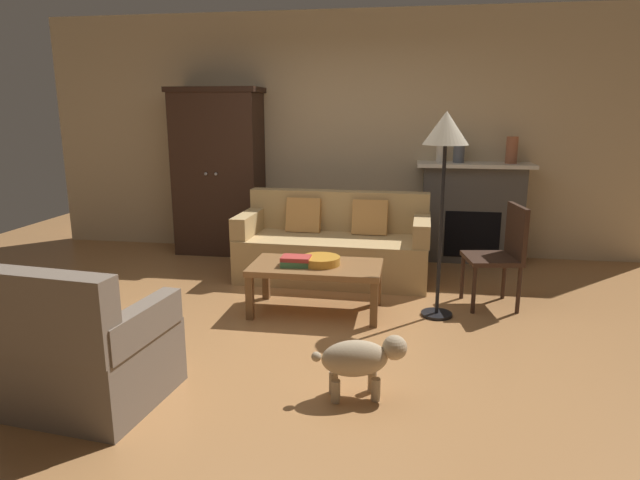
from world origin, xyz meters
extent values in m
plane|color=#B27A47|center=(0.00, 0.00, 0.00)|extent=(9.60, 9.60, 0.00)
cube|color=beige|center=(0.00, 2.55, 1.40)|extent=(7.20, 0.10, 2.80)
cube|color=#4C4947|center=(1.55, 2.30, 0.54)|extent=(1.10, 0.36, 1.08)
cube|color=black|center=(1.55, 2.12, 0.34)|extent=(0.60, 0.01, 0.52)
cube|color=white|center=(1.55, 2.28, 1.10)|extent=(1.26, 0.48, 0.04)
cube|color=#382319|center=(-1.40, 2.22, 0.94)|extent=(1.00, 0.52, 1.89)
cube|color=#2F1E15|center=(-1.40, 2.22, 1.92)|extent=(1.06, 0.55, 0.06)
sphere|color=#ADAFB5|center=(-1.46, 1.95, 0.98)|extent=(0.04, 0.04, 0.04)
sphere|color=#ADAFB5|center=(-1.34, 1.95, 0.98)|extent=(0.04, 0.04, 0.04)
cube|color=tan|center=(0.10, 1.34, 0.22)|extent=(1.92, 0.89, 0.44)
cube|color=tan|center=(0.11, 1.68, 0.65)|extent=(1.90, 0.23, 0.42)
cube|color=tan|center=(-0.78, 1.37, 0.55)|extent=(0.18, 0.80, 0.22)
cube|color=tan|center=(0.98, 1.32, 0.55)|extent=(0.18, 0.80, 0.22)
cube|color=tan|center=(-0.25, 1.55, 0.61)|extent=(0.36, 0.20, 0.37)
cube|color=tan|center=(0.45, 1.54, 0.61)|extent=(0.36, 0.20, 0.37)
cube|color=olive|center=(0.09, 0.37, 0.39)|extent=(1.10, 0.60, 0.05)
cube|color=brown|center=(-0.42, 0.11, 0.18)|extent=(0.06, 0.06, 0.37)
cube|color=brown|center=(0.60, 0.11, 0.18)|extent=(0.06, 0.06, 0.37)
cube|color=brown|center=(-0.42, 0.63, 0.18)|extent=(0.06, 0.06, 0.37)
cube|color=brown|center=(0.60, 0.63, 0.18)|extent=(0.06, 0.06, 0.37)
cylinder|color=orange|center=(0.13, 0.37, 0.46)|extent=(0.33, 0.33, 0.07)
cube|color=#427A4C|center=(-0.07, 0.30, 0.44)|extent=(0.26, 0.20, 0.05)
cube|color=#B73833|center=(-0.07, 0.30, 0.49)|extent=(0.24, 0.17, 0.03)
cylinder|color=beige|center=(1.17, 2.28, 1.23)|extent=(0.10, 0.10, 0.22)
cylinder|color=#565B66|center=(1.37, 2.28, 1.26)|extent=(0.12, 0.12, 0.27)
cylinder|color=#A86042|center=(1.93, 2.28, 1.27)|extent=(0.12, 0.12, 0.29)
cube|color=#756656|center=(-0.95, -1.29, 0.21)|extent=(0.84, 0.84, 0.42)
cube|color=#756656|center=(-0.98, -1.60, 0.65)|extent=(0.77, 0.24, 0.46)
cube|color=#756656|center=(-0.62, -1.33, 0.52)|extent=(0.19, 0.71, 0.20)
cube|color=#756656|center=(-1.28, -1.25, 0.52)|extent=(0.19, 0.71, 0.20)
cube|color=#382319|center=(1.57, 0.77, 0.43)|extent=(0.51, 0.51, 0.04)
cylinder|color=#382319|center=(1.35, 0.92, 0.21)|extent=(0.04, 0.04, 0.41)
cylinder|color=#382319|center=(1.41, 0.55, 0.21)|extent=(0.04, 0.04, 0.41)
cylinder|color=#382319|center=(1.73, 0.98, 0.21)|extent=(0.04, 0.04, 0.41)
cylinder|color=#382319|center=(1.79, 0.61, 0.21)|extent=(0.04, 0.04, 0.41)
cube|color=#382319|center=(1.77, 0.80, 0.68)|extent=(0.11, 0.44, 0.45)
cylinder|color=black|center=(1.11, 0.44, 0.01)|extent=(0.26, 0.26, 0.02)
cylinder|color=black|center=(1.11, 0.44, 0.72)|extent=(0.03, 0.03, 1.44)
cone|color=beige|center=(1.11, 0.44, 1.55)|extent=(0.36, 0.36, 0.26)
ellipsoid|color=tan|center=(0.56, -1.01, 0.25)|extent=(0.44, 0.29, 0.22)
sphere|color=tan|center=(0.79, -0.95, 0.31)|extent=(0.15, 0.15, 0.15)
cylinder|color=tan|center=(0.66, -0.93, 0.07)|extent=(0.06, 0.06, 0.14)
cylinder|color=tan|center=(0.69, -1.04, 0.07)|extent=(0.06, 0.06, 0.14)
cylinder|color=tan|center=(0.43, -0.99, 0.07)|extent=(0.06, 0.06, 0.14)
cylinder|color=tan|center=(0.46, -1.09, 0.07)|extent=(0.06, 0.06, 0.14)
sphere|color=tan|center=(0.34, -1.07, 0.27)|extent=(0.06, 0.06, 0.06)
camera|label=1|loc=(0.84, -4.01, 1.69)|focal=30.72mm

